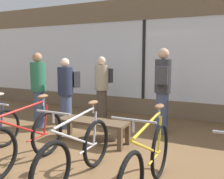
# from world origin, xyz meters

# --- Properties ---
(ground_plane) EXTENTS (24.00, 24.00, 0.00)m
(ground_plane) POSITION_xyz_m (0.00, 0.00, 0.00)
(ground_plane) COLOR brown
(shop_back_wall) EXTENTS (12.00, 0.08, 3.20)m
(shop_back_wall) POSITION_xyz_m (0.00, 3.50, 1.64)
(shop_back_wall) COLOR #7A664C
(shop_back_wall) RESTS_ON ground_plane
(bicycle_center_left) EXTENTS (0.46, 1.77, 1.06)m
(bicycle_center_left) POSITION_xyz_m (-0.46, -0.48, 0.40)
(bicycle_center_left) COLOR black
(bicycle_center_left) RESTS_ON ground_plane
(bicycle_center_right) EXTENTS (0.46, 1.73, 1.04)m
(bicycle_center_right) POSITION_xyz_m (0.47, -0.48, 0.39)
(bicycle_center_right) COLOR black
(bicycle_center_right) RESTS_ON ground_plane
(bicycle_right) EXTENTS (0.46, 1.81, 1.05)m
(bicycle_right) POSITION_xyz_m (1.41, -0.42, 0.41)
(bicycle_right) COLOR black
(bicycle_right) RESTS_ON ground_plane
(display_bench) EXTENTS (1.40, 0.44, 0.43)m
(display_bench) POSITION_xyz_m (-0.12, 0.90, 0.35)
(display_bench) COLOR brown
(display_bench) RESTS_ON ground_plane
(customer_near_rack) EXTENTS (0.36, 0.36, 1.71)m
(customer_near_rack) POSITION_xyz_m (-1.76, 1.26, 0.90)
(customer_near_rack) COLOR #424C6B
(customer_near_rack) RESTS_ON ground_plane
(customer_by_window) EXTENTS (0.53, 0.55, 1.59)m
(customer_by_window) POSITION_xyz_m (-1.11, 1.45, 0.85)
(customer_by_window) COLOR #424C6B
(customer_by_window) RESTS_ON ground_plane
(customer_mid_floor) EXTENTS (0.39, 0.52, 1.80)m
(customer_mid_floor) POSITION_xyz_m (0.93, 2.01, 0.97)
(customer_mid_floor) COLOR #424C6B
(customer_mid_floor) RESTS_ON ground_plane
(customer_near_bench) EXTENTS (0.41, 0.53, 1.62)m
(customer_near_bench) POSITION_xyz_m (-0.70, 2.37, 0.87)
(customer_near_bench) COLOR brown
(customer_near_bench) RESTS_ON ground_plane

